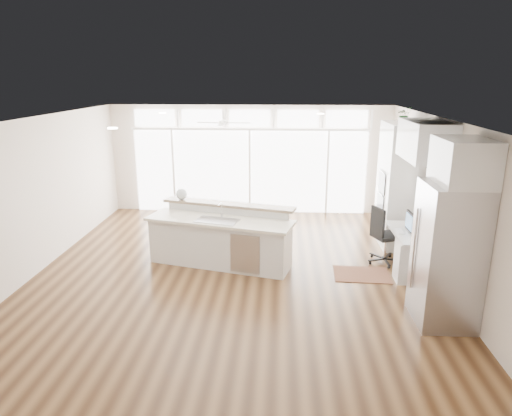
{
  "coord_description": "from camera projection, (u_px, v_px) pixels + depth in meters",
  "views": [
    {
      "loc": [
        0.81,
        -7.35,
        3.36
      ],
      "look_at": [
        0.35,
        0.6,
        1.06
      ],
      "focal_mm": 32.0,
      "sensor_mm": 36.0,
      "label": 1
    }
  ],
  "objects": [
    {
      "name": "floor",
      "position": [
        234.0,
        275.0,
        8.03
      ],
      "size": [
        7.0,
        8.0,
        0.02
      ],
      "primitive_type": "cube",
      "color": "#3C2412",
      "rests_on": "ground"
    },
    {
      "name": "ceiling",
      "position": [
        232.0,
        120.0,
        7.28
      ],
      "size": [
        7.0,
        8.0,
        0.02
      ],
      "primitive_type": "cube",
      "color": "white",
      "rests_on": "wall_back"
    },
    {
      "name": "wall_back",
      "position": [
        250.0,
        160.0,
        11.49
      ],
      "size": [
        7.0,
        0.04,
        2.7
      ],
      "primitive_type": "cube",
      "color": "silver",
      "rests_on": "floor"
    },
    {
      "name": "wall_front",
      "position": [
        183.0,
        326.0,
        3.82
      ],
      "size": [
        7.0,
        0.04,
        2.7
      ],
      "primitive_type": "cube",
      "color": "silver",
      "rests_on": "floor"
    },
    {
      "name": "wall_left",
      "position": [
        31.0,
        198.0,
        7.85
      ],
      "size": [
        0.04,
        8.0,
        2.7
      ],
      "primitive_type": "cube",
      "color": "silver",
      "rests_on": "floor"
    },
    {
      "name": "wall_right",
      "position": [
        446.0,
        204.0,
        7.46
      ],
      "size": [
        0.04,
        8.0,
        2.7
      ],
      "primitive_type": "cube",
      "color": "silver",
      "rests_on": "floor"
    },
    {
      "name": "glass_wall",
      "position": [
        250.0,
        172.0,
        11.52
      ],
      "size": [
        5.8,
        0.06,
        2.08
      ],
      "primitive_type": "cube",
      "color": "white",
      "rests_on": "wall_back"
    },
    {
      "name": "transom_row",
      "position": [
        250.0,
        118.0,
        11.15
      ],
      "size": [
        5.9,
        0.06,
        0.4
      ],
      "primitive_type": "cube",
      "color": "white",
      "rests_on": "wall_back"
    },
    {
      "name": "desk_window",
      "position": [
        439.0,
        188.0,
        7.7
      ],
      "size": [
        0.04,
        0.85,
        0.85
      ],
      "primitive_type": "cube",
      "color": "white",
      "rests_on": "wall_right"
    },
    {
      "name": "ceiling_fan",
      "position": [
        223.0,
        118.0,
        10.05
      ],
      "size": [
        1.16,
        1.16,
        0.32
      ],
      "primitive_type": "cube",
      "color": "white",
      "rests_on": "ceiling"
    },
    {
      "name": "recessed_lights",
      "position": [
        233.0,
        120.0,
        7.48
      ],
      "size": [
        3.4,
        3.0,
        0.02
      ],
      "primitive_type": "cube",
      "color": "white",
      "rests_on": "ceiling"
    },
    {
      "name": "oven_cabinet",
      "position": [
        398.0,
        185.0,
        9.23
      ],
      "size": [
        0.64,
        1.2,
        2.5
      ],
      "primitive_type": "cube",
      "color": "silver",
      "rests_on": "floor"
    },
    {
      "name": "desk_nook",
      "position": [
        412.0,
        252.0,
        8.04
      ],
      "size": [
        0.72,
        1.3,
        0.76
      ],
      "primitive_type": "cube",
      "color": "silver",
      "rests_on": "floor"
    },
    {
      "name": "upper_cabinets",
      "position": [
        426.0,
        141.0,
        7.49
      ],
      "size": [
        0.64,
        1.3,
        0.64
      ],
      "primitive_type": "cube",
      "color": "silver",
      "rests_on": "wall_right"
    },
    {
      "name": "refrigerator",
      "position": [
        447.0,
        255.0,
        6.29
      ],
      "size": [
        0.76,
        0.9,
        2.0
      ],
      "primitive_type": "cube",
      "color": "#A7A7AB",
      "rests_on": "floor"
    },
    {
      "name": "fridge_cabinet",
      "position": [
        464.0,
        162.0,
        5.92
      ],
      "size": [
        0.64,
        0.9,
        0.6
      ],
      "primitive_type": "cube",
      "color": "silver",
      "rests_on": "wall_right"
    },
    {
      "name": "framed_photos",
      "position": [
        427.0,
        188.0,
        8.33
      ],
      "size": [
        0.06,
        0.22,
        0.8
      ],
      "primitive_type": "cube",
      "color": "black",
      "rests_on": "wall_right"
    },
    {
      "name": "kitchen_island",
      "position": [
        220.0,
        237.0,
        8.35
      ],
      "size": [
        2.86,
        1.67,
        1.07
      ],
      "primitive_type": "cube",
      "rotation": [
        0.0,
        0.0,
        -0.26
      ],
      "color": "silver",
      "rests_on": "floor"
    },
    {
      "name": "rug",
      "position": [
        362.0,
        274.0,
        8.04
      ],
      "size": [
        1.0,
        0.74,
        0.01
      ],
      "primitive_type": "cube",
      "rotation": [
        0.0,
        0.0,
        -0.05
      ],
      "color": "#3D1E13",
      "rests_on": "floor"
    },
    {
      "name": "office_chair",
      "position": [
        386.0,
        235.0,
        8.43
      ],
      "size": [
        0.71,
        0.69,
        1.07
      ],
      "primitive_type": "cube",
      "rotation": [
        0.0,
        0.0,
        0.38
      ],
      "color": "black",
      "rests_on": "floor"
    },
    {
      "name": "fishbowl",
      "position": [
        182.0,
        194.0,
        8.82
      ],
      "size": [
        0.26,
        0.26,
        0.22
      ],
      "primitive_type": "sphere",
      "rotation": [
        0.0,
        0.0,
        -0.2
      ],
      "color": "silver",
      "rests_on": "kitchen_island"
    },
    {
      "name": "monitor",
      "position": [
        411.0,
        222.0,
        7.89
      ],
      "size": [
        0.09,
        0.44,
        0.36
      ],
      "primitive_type": "cube",
      "rotation": [
        0.0,
        0.0,
        0.03
      ],
      "color": "black",
      "rests_on": "desk_nook"
    },
    {
      "name": "keyboard",
      "position": [
        400.0,
        231.0,
        7.95
      ],
      "size": [
        0.11,
        0.29,
        0.01
      ],
      "primitive_type": "cube",
      "rotation": [
        0.0,
        0.0,
        -0.01
      ],
      "color": "white",
      "rests_on": "desk_nook"
    },
    {
      "name": "potted_plant",
      "position": [
        404.0,
        116.0,
        8.85
      ],
      "size": [
        0.31,
        0.34,
        0.24
      ],
      "primitive_type": "imported",
      "rotation": [
        0.0,
        0.0,
        -0.11
      ],
      "color": "#235223",
      "rests_on": "oven_cabinet"
    }
  ]
}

